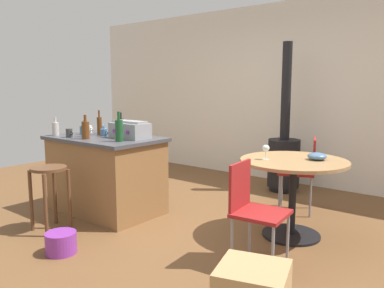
{
  "coord_description": "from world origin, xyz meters",
  "views": [
    {
      "loc": [
        2.58,
        -2.98,
        1.46
      ],
      "look_at": [
        -0.04,
        0.3,
        0.83
      ],
      "focal_mm": 36.2,
      "sensor_mm": 36.0,
      "label": 1
    }
  ],
  "objects_px": {
    "folding_chair_far": "(253,206)",
    "cup_0": "(69,133)",
    "bottle_1": "(119,130)",
    "plastic_bucket": "(61,243)",
    "cup_3": "(104,132)",
    "serving_bowl": "(317,156)",
    "bottle_0": "(84,131)",
    "cup_4": "(102,129)",
    "bottle_3": "(121,126)",
    "wine_glass": "(266,149)",
    "cup_1": "(83,130)",
    "bottle_5": "(99,125)",
    "kitchen_island": "(106,174)",
    "wooden_stool": "(49,183)",
    "wood_stove": "(284,155)",
    "toolbox": "(130,130)",
    "bottle_4": "(86,130)",
    "bottle_2": "(56,129)",
    "dining_table": "(293,178)",
    "folding_chair_near": "(303,168)",
    "cup_2": "(89,129)"
  },
  "relations": [
    {
      "from": "cup_3",
      "to": "wine_glass",
      "type": "distance_m",
      "value": 1.94
    },
    {
      "from": "kitchen_island",
      "to": "cup_3",
      "type": "height_order",
      "value": "cup_3"
    },
    {
      "from": "wood_stove",
      "to": "toolbox",
      "type": "relative_size",
      "value": 4.66
    },
    {
      "from": "cup_0",
      "to": "bottle_0",
      "type": "bearing_deg",
      "value": 53.22
    },
    {
      "from": "folding_chair_near",
      "to": "cup_0",
      "type": "bearing_deg",
      "value": -141.47
    },
    {
      "from": "cup_2",
      "to": "plastic_bucket",
      "type": "xyz_separation_m",
      "value": [
        1.1,
        -1.16,
        -0.83
      ]
    },
    {
      "from": "wood_stove",
      "to": "cup_3",
      "type": "height_order",
      "value": "wood_stove"
    },
    {
      "from": "wooden_stool",
      "to": "dining_table",
      "type": "distance_m",
      "value": 2.43
    },
    {
      "from": "cup_1",
      "to": "plastic_bucket",
      "type": "xyz_separation_m",
      "value": [
        1.02,
        -1.01,
        -0.84
      ]
    },
    {
      "from": "bottle_1",
      "to": "cup_3",
      "type": "distance_m",
      "value": 0.53
    },
    {
      "from": "bottle_5",
      "to": "wine_glass",
      "type": "bearing_deg",
      "value": 10.85
    },
    {
      "from": "cup_3",
      "to": "serving_bowl",
      "type": "height_order",
      "value": "cup_3"
    },
    {
      "from": "cup_4",
      "to": "wooden_stool",
      "type": "bearing_deg",
      "value": -70.04
    },
    {
      "from": "bottle_1",
      "to": "plastic_bucket",
      "type": "bearing_deg",
      "value": -77.0
    },
    {
      "from": "cup_3",
      "to": "serving_bowl",
      "type": "distance_m",
      "value": 2.39
    },
    {
      "from": "cup_2",
      "to": "bottle_4",
      "type": "bearing_deg",
      "value": -40.2
    },
    {
      "from": "bottle_5",
      "to": "serving_bowl",
      "type": "bearing_deg",
      "value": 15.76
    },
    {
      "from": "wooden_stool",
      "to": "folding_chair_far",
      "type": "xyz_separation_m",
      "value": [
        2.01,
        0.59,
        0.01
      ]
    },
    {
      "from": "toolbox",
      "to": "bottle_2",
      "type": "bearing_deg",
      "value": -154.87
    },
    {
      "from": "dining_table",
      "to": "bottle_5",
      "type": "height_order",
      "value": "bottle_5"
    },
    {
      "from": "cup_1",
      "to": "cup_3",
      "type": "distance_m",
      "value": 0.34
    },
    {
      "from": "bottle_0",
      "to": "wine_glass",
      "type": "xyz_separation_m",
      "value": [
        2.01,
        0.61,
        -0.08
      ]
    },
    {
      "from": "folding_chair_far",
      "to": "bottle_5",
      "type": "height_order",
      "value": "bottle_5"
    },
    {
      "from": "kitchen_island",
      "to": "wooden_stool",
      "type": "xyz_separation_m",
      "value": [
        0.04,
        -0.75,
        0.05
      ]
    },
    {
      "from": "bottle_4",
      "to": "bottle_2",
      "type": "bearing_deg",
      "value": -175.33
    },
    {
      "from": "cup_2",
      "to": "serving_bowl",
      "type": "xyz_separation_m",
      "value": [
        2.69,
        0.61,
        -0.13
      ]
    },
    {
      "from": "cup_3",
      "to": "bottle_4",
      "type": "bearing_deg",
      "value": -81.07
    },
    {
      "from": "serving_bowl",
      "to": "bottle_0",
      "type": "bearing_deg",
      "value": -159.43
    },
    {
      "from": "toolbox",
      "to": "serving_bowl",
      "type": "distance_m",
      "value": 2.02
    },
    {
      "from": "cup_1",
      "to": "bottle_5",
      "type": "bearing_deg",
      "value": 22.05
    },
    {
      "from": "dining_table",
      "to": "wooden_stool",
      "type": "bearing_deg",
      "value": -145.35
    },
    {
      "from": "cup_0",
      "to": "cup_1",
      "type": "xyz_separation_m",
      "value": [
        -0.11,
        0.27,
        0.0
      ]
    },
    {
      "from": "folding_chair_far",
      "to": "cup_0",
      "type": "xyz_separation_m",
      "value": [
        -2.34,
        -0.11,
        0.43
      ]
    },
    {
      "from": "bottle_3",
      "to": "wine_glass",
      "type": "xyz_separation_m",
      "value": [
        1.81,
        0.23,
        -0.12
      ]
    },
    {
      "from": "wood_stove",
      "to": "bottle_0",
      "type": "relative_size",
      "value": 10.93
    },
    {
      "from": "folding_chair_far",
      "to": "plastic_bucket",
      "type": "bearing_deg",
      "value": -149.23
    },
    {
      "from": "folding_chair_far",
      "to": "bottle_1",
      "type": "height_order",
      "value": "bottle_1"
    },
    {
      "from": "bottle_3",
      "to": "bottle_4",
      "type": "relative_size",
      "value": 1.01
    },
    {
      "from": "bottle_1",
      "to": "bottle_4",
      "type": "xyz_separation_m",
      "value": [
        -0.44,
        -0.1,
        -0.02
      ]
    },
    {
      "from": "folding_chair_far",
      "to": "cup_0",
      "type": "distance_m",
      "value": 2.38
    },
    {
      "from": "bottle_0",
      "to": "bottle_1",
      "type": "relative_size",
      "value": 0.59
    },
    {
      "from": "kitchen_island",
      "to": "toolbox",
      "type": "xyz_separation_m",
      "value": [
        0.3,
        0.11,
        0.53
      ]
    },
    {
      "from": "dining_table",
      "to": "wood_stove",
      "type": "relative_size",
      "value": 0.5
    },
    {
      "from": "wooden_stool",
      "to": "bottle_3",
      "type": "relative_size",
      "value": 2.43
    },
    {
      "from": "kitchen_island",
      "to": "bottle_4",
      "type": "xyz_separation_m",
      "value": [
        -0.02,
        -0.24,
        0.54
      ]
    },
    {
      "from": "bottle_0",
      "to": "cup_2",
      "type": "height_order",
      "value": "bottle_0"
    },
    {
      "from": "cup_4",
      "to": "cup_3",
      "type": "bearing_deg",
      "value": -33.07
    },
    {
      "from": "wine_glass",
      "to": "folding_chair_near",
      "type": "bearing_deg",
      "value": 90.49
    },
    {
      "from": "bottle_0",
      "to": "cup_3",
      "type": "distance_m",
      "value": 0.23
    },
    {
      "from": "wine_glass",
      "to": "bottle_3",
      "type": "bearing_deg",
      "value": -172.78
    }
  ]
}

